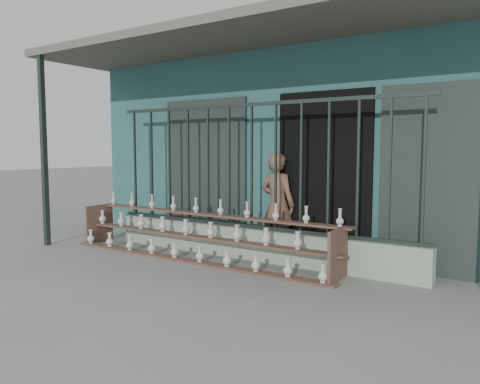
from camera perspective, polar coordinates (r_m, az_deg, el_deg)
The scene contains 6 objects.
ground at distance 5.85m, azimuth -5.52°, elevation -10.57°, with size 60.00×60.00×0.00m, color slate.
workshop_building at distance 9.29m, azimuth 11.16°, elevation 5.36°, with size 7.40×6.60×3.21m.
parapet_wall at distance 6.82m, azimuth 1.40°, elevation -6.30°, with size 5.00×0.20×0.45m, color #91A991.
security_fence at distance 6.69m, azimuth 1.42°, elevation 3.18°, with size 5.00×0.04×1.80m.
shelf_rack at distance 6.85m, azimuth -5.22°, elevation -5.15°, with size 4.50×0.68×0.85m.
elderly_woman at distance 6.96m, azimuth 4.61°, elevation -1.52°, with size 0.56×0.37×1.54m, color brown.
Camera 1 is at (3.56, -4.36, 1.60)m, focal length 35.00 mm.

